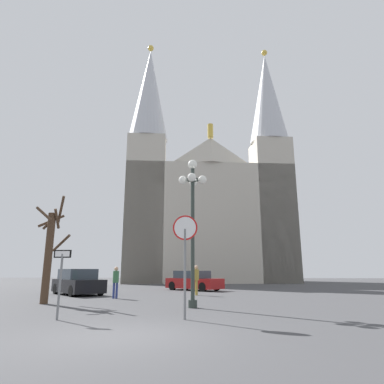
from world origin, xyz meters
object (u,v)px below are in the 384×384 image
Objects in this scene: stop_sign at (185,245)px; parked_car_far_black at (78,283)px; pedestrian_standing at (196,277)px; bare_tree at (49,251)px; parked_car_near_red at (194,281)px; pedestrian_walking at (116,279)px; one_way_arrow_sign at (61,275)px; cathedral at (207,207)px; street_lamp at (193,205)px.

stop_sign is 12.69m from parked_car_far_black.
stop_sign is at bearing -88.61° from pedestrian_standing.
bare_tree is 1.13× the size of parked_car_far_black.
parked_car_near_red is 2.76× the size of pedestrian_walking.
pedestrian_walking reaches higher than parked_car_far_black.
one_way_arrow_sign reaches higher than pedestrian_standing.
cathedral is 6.37× the size of bare_tree.
cathedral is 7.21× the size of parked_car_far_black.
stop_sign is 1.53× the size of one_way_arrow_sign.
street_lamp is 7.53m from pedestrian_standing.
parked_car_far_black is (-0.86, 5.62, -1.62)m from bare_tree.
stop_sign is at bearing -33.35° from bare_tree.
street_lamp is 1.42× the size of parked_car_far_black.
stop_sign is at bearing -52.95° from parked_car_far_black.
cathedral is at bearing 89.56° from pedestrian_standing.
one_way_arrow_sign reaches higher than parked_car_near_red.
bare_tree is (-6.74, 1.16, -1.82)m from street_lamp.
pedestrian_standing is (3.58, 10.48, -0.24)m from one_way_arrow_sign.
parked_car_near_red is at bearing 64.40° from pedestrian_walking.
stop_sign reaches higher than pedestrian_walking.
pedestrian_standing is (-0.17, -22.22, -8.49)m from cathedral.
cathedral is at bearing 71.39° from parked_car_far_black.
pedestrian_standing is at bearing 41.32° from bare_tree.
one_way_arrow_sign is at bearing -70.14° from parked_car_far_black.
stop_sign is 8.77m from pedestrian_walking.
one_way_arrow_sign is (-3.75, -32.70, -8.25)m from cathedral.
parked_car_near_red is at bearing -92.25° from cathedral.
pedestrian_standing is at bearing -90.44° from cathedral.
pedestrian_walking is (3.16, -2.59, 0.28)m from parked_car_far_black.
pedestrian_standing is at bearing 32.52° from pedestrian_walking.
bare_tree is at bearing 146.65° from stop_sign.
stop_sign reaches higher than parked_car_near_red.
stop_sign is 0.51× the size of street_lamp.
pedestrian_standing is at bearing 91.39° from stop_sign.
parked_car_near_red is (-0.77, 11.87, -3.49)m from street_lamp.
street_lamp reaches higher than bare_tree.
pedestrian_walking is (-4.44, 4.19, -3.17)m from street_lamp.
cathedral is at bearing 90.17° from street_lamp.
bare_tree is (-2.90, 4.78, 1.03)m from one_way_arrow_sign.
stop_sign is at bearing -89.86° from cathedral.
parked_car_far_black is 2.48× the size of pedestrian_standing.
one_way_arrow_sign is 0.34× the size of street_lamp.
bare_tree is 12.37m from parked_car_near_red.
parked_car_far_black is (-6.83, -5.08, 0.05)m from parked_car_near_red.
stop_sign is (0.08, -32.35, -7.31)m from cathedral.
cathedral is at bearing 83.45° from one_way_arrow_sign.
street_lamp is (3.84, 3.62, 2.85)m from one_way_arrow_sign.
bare_tree is at bearing 170.22° from street_lamp.
parked_car_far_black is at bearing 109.86° from one_way_arrow_sign.
parked_car_near_red is (3.08, 15.49, -0.64)m from one_way_arrow_sign.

